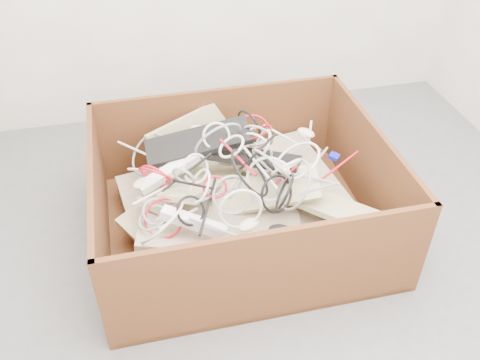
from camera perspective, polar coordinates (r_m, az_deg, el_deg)
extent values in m
plane|color=#535355|center=(2.45, 5.77, -9.38)|extent=(3.00, 3.00, 0.00)
cube|color=#3D240F|center=(2.60, 0.10, -5.24)|extent=(1.32, 1.10, 0.03)
cube|color=#3D240F|center=(2.86, -2.37, 5.52)|extent=(1.32, 0.02, 0.50)
cube|color=#3D240F|center=(2.07, 3.59, -10.55)|extent=(1.32, 0.03, 0.50)
cube|color=#3D240F|center=(2.63, 13.98, 0.88)|extent=(0.03, 1.05, 0.50)
cube|color=#3D240F|center=(2.41, -15.10, -3.42)|extent=(0.02, 1.05, 0.50)
cube|color=tan|center=(2.56, -0.01, -3.73)|extent=(1.16, 1.00, 0.21)
cube|color=tan|center=(2.44, -2.13, -3.93)|extent=(0.83, 0.74, 0.23)
cube|color=#C8BD8D|center=(2.49, -7.81, -2.32)|extent=(0.52, 0.41, 0.12)
cube|color=#C8BD8D|center=(2.65, 2.55, 0.77)|extent=(0.46, 0.49, 0.12)
cube|color=#C8BD8D|center=(2.29, -0.25, -7.01)|extent=(0.33, 0.53, 0.11)
cube|color=#C8BD8D|center=(2.36, -5.28, -4.17)|extent=(0.49, 0.43, 0.20)
cube|color=#C8BD8D|center=(2.39, 10.19, -2.98)|extent=(0.43, 0.50, 0.12)
cube|color=#C8BD8D|center=(2.74, -5.33, 5.43)|extent=(0.50, 0.25, 0.24)
cube|color=#C8BD8D|center=(2.43, -4.13, -0.28)|extent=(0.45, 0.47, 0.22)
cube|color=#C8BD8D|center=(2.38, 2.77, -1.22)|extent=(0.50, 0.28, 0.21)
cube|color=black|center=(2.45, 0.79, 2.58)|extent=(0.52, 0.39, 0.07)
cube|color=black|center=(2.45, -4.59, 4.21)|extent=(0.50, 0.20, 0.14)
ellipsoid|color=beige|center=(2.38, -10.63, -0.31)|extent=(0.12, 0.10, 0.04)
ellipsoid|color=beige|center=(2.66, 7.24, 5.16)|extent=(0.10, 0.12, 0.04)
ellipsoid|color=beige|center=(2.16, 0.97, -4.94)|extent=(0.12, 0.10, 0.04)
ellipsoid|color=beige|center=(2.26, 4.53, 1.49)|extent=(0.09, 0.11, 0.04)
ellipsoid|color=beige|center=(2.60, -4.44, 5.51)|extent=(0.11, 0.11, 0.04)
ellipsoid|color=black|center=(2.18, 4.42, -5.46)|extent=(0.11, 0.09, 0.04)
cube|color=white|center=(2.39, -7.75, 0.93)|extent=(0.31, 0.16, 0.13)
cube|color=white|center=(2.17, -5.06, -4.63)|extent=(0.28, 0.19, 0.09)
cube|color=#0B0EAF|center=(2.51, 10.28, 2.55)|extent=(0.06, 0.06, 0.03)
torus|color=black|center=(2.17, 4.90, -1.29)|extent=(0.12, 0.22, 0.21)
torus|color=#B30C1C|center=(2.34, -9.25, 0.42)|extent=(0.17, 0.14, 0.20)
torus|color=silver|center=(2.52, 2.25, 3.96)|extent=(0.14, 0.11, 0.10)
torus|color=gray|center=(2.54, -8.57, 2.92)|extent=(0.05, 0.13, 0.13)
torus|color=silver|center=(2.25, 5.06, 1.40)|extent=(0.19, 0.14, 0.15)
torus|color=gray|center=(2.48, 1.92, 4.83)|extent=(0.20, 0.12, 0.20)
torus|color=gray|center=(2.25, -9.18, -3.46)|extent=(0.17, 0.14, 0.12)
torus|color=gray|center=(2.52, 0.82, 4.98)|extent=(0.14, 0.11, 0.12)
torus|color=#B30C1C|center=(2.33, -9.22, 0.56)|extent=(0.19, 0.14, 0.19)
torus|color=silver|center=(2.22, -4.47, -0.74)|extent=(0.11, 0.18, 0.15)
torus|color=silver|center=(2.44, 2.45, 3.95)|extent=(0.10, 0.20, 0.18)
torus|color=gray|center=(2.40, -2.39, 4.34)|extent=(0.33, 0.17, 0.31)
torus|color=#B30C1C|center=(2.23, -8.31, -4.17)|extent=(0.23, 0.18, 0.16)
torus|color=silver|center=(2.58, -8.62, 2.27)|extent=(0.13, 0.23, 0.20)
torus|color=#B30C1C|center=(2.55, 1.76, 5.18)|extent=(0.19, 0.17, 0.12)
torus|color=#B30C1C|center=(2.20, -2.78, -0.76)|extent=(0.13, 0.12, 0.07)
torus|color=black|center=(2.31, 1.89, 3.03)|extent=(0.24, 0.26, 0.29)
torus|color=silver|center=(2.45, 1.76, 3.50)|extent=(0.18, 0.17, 0.24)
torus|color=black|center=(2.21, 1.10, 0.82)|extent=(0.23, 0.34, 0.27)
torus|color=gray|center=(2.17, -0.82, -1.66)|extent=(0.22, 0.10, 0.21)
torus|color=black|center=(2.33, 3.14, 1.82)|extent=(0.17, 0.25, 0.20)
torus|color=gray|center=(2.23, -9.59, -4.11)|extent=(0.13, 0.14, 0.08)
torus|color=silver|center=(2.11, 0.10, -3.21)|extent=(0.25, 0.06, 0.25)
torus|color=silver|center=(2.40, -2.60, 4.82)|extent=(0.17, 0.09, 0.16)
torus|color=gray|center=(2.24, 3.58, 1.44)|extent=(0.18, 0.30, 0.28)
torus|color=#B30C1C|center=(2.61, 1.36, 5.20)|extent=(0.24, 0.14, 0.21)
torus|color=silver|center=(2.33, -4.87, 1.24)|extent=(0.17, 0.12, 0.18)
torus|color=silver|center=(2.20, -8.56, -4.57)|extent=(0.29, 0.30, 0.18)
torus|color=gray|center=(2.60, -9.91, 2.76)|extent=(0.26, 0.32, 0.22)
torus|color=silver|center=(2.25, 3.16, 0.10)|extent=(0.25, 0.15, 0.26)
torus|color=black|center=(2.15, -5.42, -3.37)|extent=(0.15, 0.11, 0.15)
torus|color=gray|center=(2.20, -0.56, -0.81)|extent=(0.12, 0.13, 0.16)
torus|color=silver|center=(2.29, -0.95, 3.70)|extent=(0.13, 0.15, 0.09)
torus|color=black|center=(2.59, 1.02, 5.89)|extent=(0.12, 0.24, 0.25)
torus|color=silver|center=(2.29, 6.24, 2.09)|extent=(0.28, 0.32, 0.17)
torus|color=black|center=(2.22, 4.03, -1.55)|extent=(0.22, 0.14, 0.20)
torus|color=gray|center=(2.25, 5.89, -0.47)|extent=(0.13, 0.25, 0.22)
torus|color=gray|center=(2.22, -6.19, 0.40)|extent=(0.13, 0.10, 0.15)
cylinder|color=silver|center=(2.77, 7.70, 5.44)|extent=(0.06, 0.13, 0.04)
cylinder|color=black|center=(2.20, -5.19, -0.49)|extent=(0.16, 0.16, 0.06)
cylinder|color=#B30C1C|center=(2.29, 5.07, 0.53)|extent=(0.14, 0.13, 0.03)
cylinder|color=silver|center=(2.67, -11.58, 3.37)|extent=(0.15, 0.14, 0.03)
cylinder|color=silver|center=(2.51, -4.01, 3.85)|extent=(0.18, 0.20, 0.03)
cylinder|color=silver|center=(2.19, -6.75, -4.20)|extent=(0.18, 0.08, 0.03)
cylinder|color=#B30C1C|center=(2.26, -0.28, 2.56)|extent=(0.11, 0.26, 0.04)
cylinder|color=silver|center=(2.64, -3.21, 4.69)|extent=(0.22, 0.05, 0.07)
cylinder|color=gray|center=(2.34, 7.73, 0.23)|extent=(0.25, 0.09, 0.07)
cylinder|color=black|center=(2.56, -2.69, 5.69)|extent=(0.20, 0.02, 0.03)
cylinder|color=black|center=(2.48, -4.55, 3.20)|extent=(0.23, 0.06, 0.08)
cylinder|color=silver|center=(2.68, 4.49, 4.97)|extent=(0.16, 0.14, 0.07)
cylinder|color=gray|center=(2.22, -2.40, -1.55)|extent=(0.24, 0.15, 0.07)
cylinder|color=silver|center=(2.25, 2.20, 1.40)|extent=(0.10, 0.24, 0.08)
cylinder|color=black|center=(2.30, -5.79, 0.89)|extent=(0.25, 0.17, 0.06)
cylinder|color=#B30C1C|center=(2.48, 10.80, 1.53)|extent=(0.23, 0.13, 0.06)
cylinder|color=silver|center=(2.44, -9.42, 1.08)|extent=(0.24, 0.16, 0.07)
cylinder|color=gray|center=(2.54, 7.65, 4.14)|extent=(0.07, 0.14, 0.03)
cylinder|color=black|center=(2.16, -3.54, -2.85)|extent=(0.13, 0.27, 0.08)
cylinder|color=gray|center=(2.34, 8.45, -0.99)|extent=(0.16, 0.03, 0.06)
cylinder|color=gray|center=(2.10, -2.47, -5.37)|extent=(0.21, 0.17, 0.04)
cylinder|color=silver|center=(2.31, -9.08, -1.30)|extent=(0.23, 0.13, 0.01)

